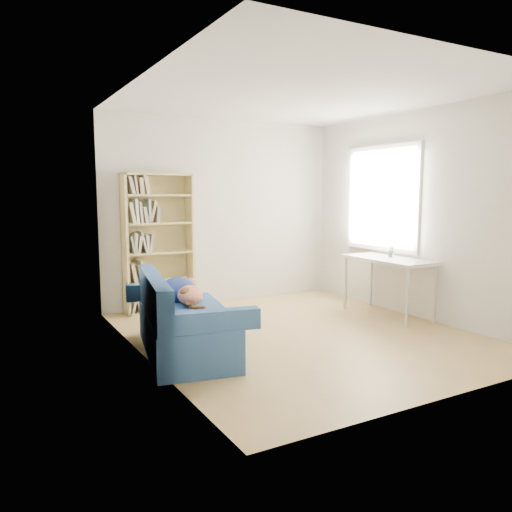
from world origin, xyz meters
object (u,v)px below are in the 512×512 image
Objects in this scene: desk at (388,264)px; bookshelf at (158,249)px; pen_cup at (391,253)px; sofa at (182,321)px.

bookshelf is at bearing 145.90° from desk.
bookshelf reaches higher than pen_cup.
desk is 8.07× the size of pen_cup.
bookshelf is 3.04m from pen_cup.
bookshelf is at bearing 148.33° from pen_cup.
sofa is at bearing -101.36° from bookshelf.
desk is 0.19m from pen_cup.
sofa is 0.96× the size of bookshelf.
desk is (2.47, -1.67, -0.17)m from bookshelf.
sofa reaches higher than desk.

